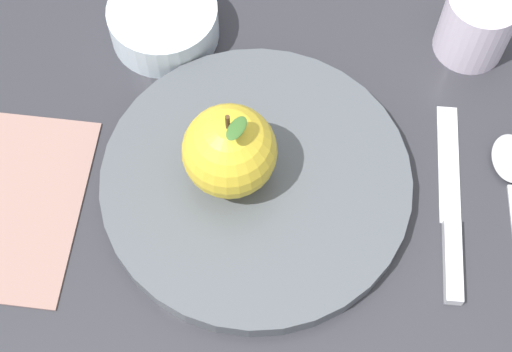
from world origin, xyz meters
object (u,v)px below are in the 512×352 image
(dinner_plate, at_px, (256,181))
(knife, at_px, (451,217))
(apple, at_px, (230,151))
(linen_napkin, at_px, (15,204))
(side_bowl, at_px, (163,19))
(cup, at_px, (478,21))

(dinner_plate, bearing_deg, knife, 36.79)
(apple, height_order, linen_napkin, apple)
(dinner_plate, distance_m, side_bowl, 0.18)
(side_bowl, distance_m, linen_napkin, 0.22)
(knife, xyz_separation_m, linen_napkin, (-0.26, -0.26, -0.00))
(dinner_plate, bearing_deg, linen_napkin, -127.72)
(apple, bearing_deg, knife, 36.97)
(dinner_plate, relative_size, side_bowl, 2.57)
(knife, bearing_deg, linen_napkin, -134.66)
(apple, height_order, knife, apple)
(cup, xyz_separation_m, knife, (0.11, -0.15, -0.03))
(knife, bearing_deg, cup, 125.73)
(dinner_plate, bearing_deg, side_bowl, 165.43)
(apple, height_order, cup, apple)
(side_bowl, bearing_deg, linen_napkin, -75.99)
(apple, xyz_separation_m, knife, (0.15, 0.11, -0.05))
(dinner_plate, height_order, cup, cup)
(dinner_plate, xyz_separation_m, apple, (-0.02, -0.01, 0.05))
(apple, xyz_separation_m, cup, (0.04, 0.26, -0.02))
(knife, relative_size, linen_napkin, 0.85)
(side_bowl, bearing_deg, knife, 9.78)
(dinner_plate, xyz_separation_m, linen_napkin, (-0.13, -0.16, -0.01))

